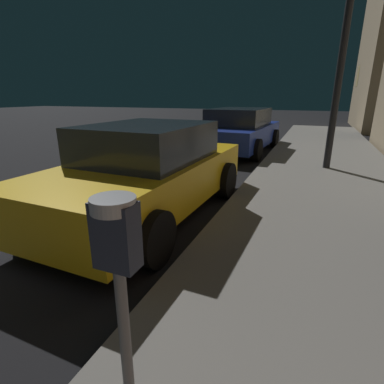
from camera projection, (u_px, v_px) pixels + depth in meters
parking_meter at (119, 265)px, 1.30m from camera, size 0.19×0.19×1.30m
car_yellow_cab at (147, 171)px, 4.68m from camera, size 2.13×4.24×1.43m
car_blue at (239, 130)px, 10.01m from camera, size 2.31×4.43×1.43m
street_lamp at (348, 12)px, 6.26m from camera, size 0.44×0.44×5.03m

